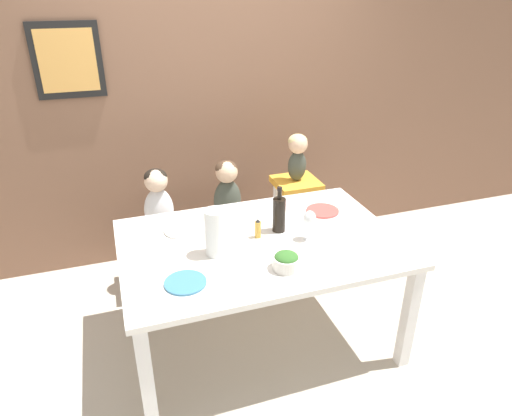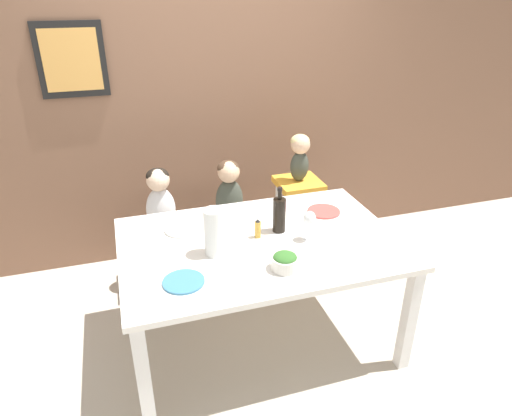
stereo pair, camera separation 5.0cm
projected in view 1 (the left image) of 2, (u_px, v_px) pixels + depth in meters
ground_plane at (260, 337)px, 3.05m from camera, size 14.00×14.00×0.00m
wall_back at (206, 93)px, 3.56m from camera, size 10.00×0.09×2.70m
dining_table at (260, 253)px, 2.76m from camera, size 1.65×1.10×0.75m
chair_far_left at (162, 240)px, 3.41m from camera, size 0.40×0.40×0.48m
chair_far_center at (228, 230)px, 3.55m from camera, size 0.40×0.40×0.48m
chair_right_highchair at (296, 200)px, 3.63m from camera, size 0.34×0.34×0.74m
person_child_left at (158, 198)px, 3.25m from camera, size 0.21×0.17×0.49m
person_child_center at (227, 188)px, 3.40m from camera, size 0.21×0.17×0.49m
person_baby_right at (298, 152)px, 3.46m from camera, size 0.15×0.15×0.37m
wine_bottle at (279, 214)px, 2.78m from camera, size 0.08×0.08×0.29m
paper_towel_roll at (215, 232)px, 2.53m from camera, size 0.12×0.12×0.28m
wine_glass_near at (310, 219)px, 2.68m from camera, size 0.07×0.07×0.19m
salad_bowl_large at (286, 261)px, 2.44m from camera, size 0.15×0.15×0.10m
dinner_plate_front_left at (185, 283)px, 2.33m from camera, size 0.22×0.22×0.01m
dinner_plate_back_left at (182, 230)px, 2.82m from camera, size 0.22×0.22×0.01m
dinner_plate_back_right at (323, 211)px, 3.06m from camera, size 0.22×0.22×0.01m
condiment_bottle_hot_sauce at (259, 228)px, 2.73m from camera, size 0.04×0.04×0.12m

